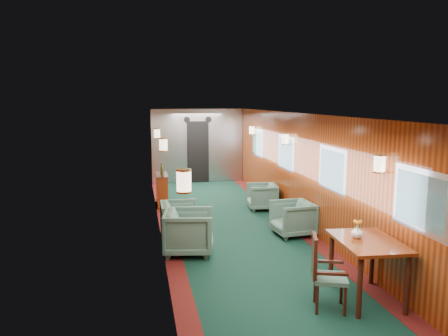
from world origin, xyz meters
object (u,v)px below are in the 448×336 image
dining_table (368,250)px  credenza (162,189)px  armchair_right_far (262,197)px  armchair_left_far (180,219)px  armchair_right_near (293,218)px  armchair_left_near (189,232)px  side_chair (323,269)px

dining_table → credenza: size_ratio=1.07×
dining_table → armchair_right_far: (-0.01, 5.04, -0.38)m
armchair_left_far → armchair_right_near: 2.23m
armchair_left_far → armchair_right_near: bearing=-98.9°
armchair_left_near → armchair_right_far: bearing=-27.9°
dining_table → armchair_left_near: dining_table is taller
credenza → armchair_left_near: (0.28, -3.65, -0.03)m
armchair_left_near → armchair_left_far: armchair_left_near is taller
dining_table → armchair_left_near: bearing=137.3°
side_chair → credenza: credenza is taller
credenza → armchair_right_far: bearing=-19.9°
dining_table → credenza: (-2.42, 5.91, -0.28)m
credenza → armchair_left_near: size_ratio=1.28×
dining_table → side_chair: size_ratio=1.19×
dining_table → side_chair: bearing=-165.5°
credenza → armchair_right_far: size_ratio=1.55×
side_chair → armchair_left_near: side_chair is taller
armchair_right_far → armchair_right_near: bearing=6.0°
armchair_left_near → armchair_right_far: (2.12, 2.78, -0.07)m
side_chair → credenza: (-1.74, 6.04, -0.11)m
dining_table → side_chair: 0.71m
armchair_right_far → dining_table: bearing=5.5°
armchair_right_near → side_chair: bearing=-17.7°
side_chair → armchair_left_near: bearing=139.7°
credenza → armchair_left_far: (0.23, -2.64, -0.07)m
dining_table → armchair_right_far: size_ratio=1.66×
armchair_right_near → armchair_left_near: bearing=-78.2°
side_chair → armchair_left_far: bearing=132.3°
side_chair → armchair_left_near: 2.80m
credenza → armchair_left_far: size_ratio=1.43×
credenza → armchair_left_far: 2.65m
side_chair → dining_table: bearing=29.0°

